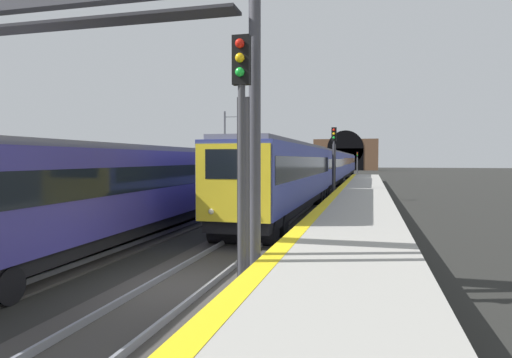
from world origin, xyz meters
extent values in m
plane|color=black|center=(0.00, 0.00, 0.00)|extent=(320.00, 320.00, 0.00)
cube|color=#9E9B93|center=(0.00, -3.85, 0.47)|extent=(112.00, 3.63, 0.94)
cube|color=yellow|center=(0.00, -2.29, 0.94)|extent=(112.00, 0.50, 0.01)
cube|color=#383533|center=(0.00, 0.00, 0.03)|extent=(160.00, 3.17, 0.06)
cube|color=gray|center=(0.00, 0.72, 0.14)|extent=(160.00, 0.07, 0.15)
cube|color=gray|center=(0.00, -0.72, 0.14)|extent=(160.00, 0.07, 0.15)
cube|color=#383533|center=(0.00, 4.53, 0.03)|extent=(160.00, 2.73, 0.06)
cube|color=gray|center=(0.00, 5.25, 0.14)|extent=(160.00, 0.07, 0.15)
cube|color=gray|center=(0.00, 3.82, 0.14)|extent=(160.00, 0.07, 0.15)
cube|color=navy|center=(13.89, 0.00, 2.45)|extent=(19.04, 2.90, 2.83)
cube|color=black|center=(13.89, 0.00, 2.79)|extent=(18.28, 2.92, 1.02)
cube|color=slate|center=(13.89, 0.00, 3.97)|extent=(18.46, 2.48, 0.20)
cube|color=black|center=(13.89, 0.00, 0.84)|extent=(18.66, 2.56, 0.54)
cylinder|color=black|center=(5.61, 0.06, 0.49)|extent=(1.00, 2.55, 0.98)
cylinder|color=black|center=(7.41, 0.04, 0.49)|extent=(1.00, 2.55, 0.98)
cylinder|color=black|center=(20.37, -0.04, 0.49)|extent=(1.00, 2.55, 0.98)
cylinder|color=black|center=(22.17, -0.06, 0.49)|extent=(1.00, 2.55, 0.98)
cube|color=yellow|center=(4.34, 0.07, 2.38)|extent=(0.14, 2.66, 2.68)
cube|color=black|center=(4.29, 0.07, 3.02)|extent=(0.05, 1.94, 1.02)
sphere|color=#F2EACC|center=(4.28, -0.69, 1.38)|extent=(0.20, 0.20, 0.20)
sphere|color=#F2EACC|center=(4.29, 0.83, 1.38)|extent=(0.20, 0.20, 0.20)
cube|color=navy|center=(33.59, 0.00, 2.45)|extent=(19.04, 2.90, 2.83)
cube|color=black|center=(33.59, 0.00, 2.78)|extent=(18.28, 2.92, 0.81)
cube|color=slate|center=(33.59, 0.00, 3.97)|extent=(18.46, 2.48, 0.20)
cube|color=black|center=(33.59, 0.00, 0.84)|extent=(18.66, 2.56, 0.54)
cylinder|color=black|center=(25.49, 0.06, 0.49)|extent=(1.00, 2.55, 0.98)
cylinder|color=black|center=(27.29, 0.04, 0.49)|extent=(1.00, 2.55, 0.98)
cylinder|color=black|center=(39.89, -0.04, 0.49)|extent=(1.00, 2.55, 0.98)
cylinder|color=black|center=(41.69, -0.06, 0.49)|extent=(1.00, 2.55, 0.98)
cube|color=navy|center=(53.30, 0.00, 2.45)|extent=(19.04, 2.90, 2.83)
cube|color=black|center=(53.30, 0.00, 2.87)|extent=(18.28, 2.92, 0.89)
cube|color=slate|center=(53.30, 0.00, 3.97)|extent=(18.46, 2.48, 0.20)
cube|color=black|center=(53.30, 0.00, 0.84)|extent=(18.66, 2.56, 0.54)
cylinder|color=black|center=(44.78, 0.06, 0.49)|extent=(1.00, 2.55, 0.98)
cylinder|color=black|center=(46.58, 0.05, 0.49)|extent=(1.00, 2.55, 0.98)
cylinder|color=black|center=(60.01, -0.05, 0.49)|extent=(1.00, 2.55, 0.98)
cylinder|color=black|center=(61.81, -0.06, 0.49)|extent=(1.00, 2.55, 0.98)
cube|color=navy|center=(73.00, 0.00, 2.45)|extent=(19.04, 2.90, 2.83)
cube|color=black|center=(73.00, 0.00, 2.93)|extent=(18.28, 2.92, 0.83)
cube|color=slate|center=(73.00, 0.00, 3.97)|extent=(18.46, 2.48, 0.20)
cube|color=black|center=(73.00, 0.00, 0.84)|extent=(18.66, 2.56, 0.54)
cylinder|color=black|center=(64.81, 0.06, 0.49)|extent=(1.00, 2.55, 0.98)
cylinder|color=black|center=(66.61, 0.04, 0.49)|extent=(1.00, 2.55, 0.98)
cylinder|color=black|center=(79.39, -0.04, 0.49)|extent=(1.00, 2.55, 0.98)
cylinder|color=black|center=(81.19, -0.06, 0.49)|extent=(1.00, 2.55, 0.98)
cube|color=navy|center=(5.18, 4.53, 2.20)|extent=(20.53, 3.33, 2.61)
cube|color=black|center=(5.18, 4.53, 2.52)|extent=(19.71, 3.33, 0.83)
cube|color=slate|center=(5.18, 4.53, 3.60)|extent=(19.90, 2.89, 0.20)
cube|color=black|center=(5.18, 4.53, 0.72)|extent=(20.11, 2.98, 0.47)
cylinder|color=black|center=(12.52, 4.72, 0.42)|extent=(0.91, 2.59, 0.84)
cylinder|color=black|center=(14.32, 4.77, 0.42)|extent=(0.91, 2.59, 0.84)
cube|color=navy|center=(26.22, 4.53, 2.20)|extent=(20.53, 3.33, 2.61)
cube|color=black|center=(26.22, 4.53, 2.41)|extent=(19.71, 3.33, 0.77)
cube|color=slate|center=(26.22, 4.53, 3.60)|extent=(19.90, 2.89, 0.20)
cube|color=black|center=(26.22, 4.53, 0.72)|extent=(20.11, 2.98, 0.47)
cylinder|color=black|center=(17.14, 4.30, 0.42)|extent=(0.91, 2.59, 0.84)
cylinder|color=black|center=(18.93, 4.34, 0.42)|extent=(0.91, 2.59, 0.84)
cylinder|color=black|center=(33.50, 4.72, 0.42)|extent=(0.91, 2.59, 0.84)
cylinder|color=black|center=(35.30, 4.77, 0.42)|extent=(0.91, 2.59, 0.84)
cube|color=navy|center=(47.26, 4.53, 2.20)|extent=(20.53, 3.33, 2.61)
cube|color=black|center=(47.26, 4.53, 2.43)|extent=(19.71, 3.33, 0.81)
cube|color=slate|center=(47.26, 4.53, 3.60)|extent=(19.90, 2.89, 0.20)
cube|color=black|center=(47.26, 4.53, 0.72)|extent=(20.11, 2.98, 0.47)
cylinder|color=black|center=(38.28, 4.30, 0.42)|extent=(0.91, 2.59, 0.84)
cylinder|color=black|center=(40.08, 4.35, 0.42)|extent=(0.91, 2.59, 0.84)
cylinder|color=black|center=(54.44, 4.72, 0.42)|extent=(0.91, 2.59, 0.84)
cylinder|color=black|center=(56.24, 4.77, 0.42)|extent=(0.91, 2.59, 0.84)
cube|color=black|center=(26.22, 4.53, 4.15)|extent=(1.34, 1.71, 0.90)
cylinder|color=#38383D|center=(-0.81, -1.76, 2.39)|extent=(0.16, 0.16, 4.79)
cube|color=black|center=(-0.81, -1.76, 5.31)|extent=(0.20, 0.38, 1.05)
cube|color=#38383D|center=(-0.67, -1.76, 2.39)|extent=(0.04, 0.28, 4.31)
sphere|color=red|center=(-0.94, -1.76, 5.64)|extent=(0.20, 0.20, 0.20)
sphere|color=yellow|center=(-0.94, -1.76, 5.34)|extent=(0.20, 0.20, 0.20)
sphere|color=green|center=(-0.94, -1.76, 5.04)|extent=(0.20, 0.20, 0.20)
cylinder|color=#38383D|center=(24.43, -1.76, 2.28)|extent=(0.16, 0.16, 4.56)
cube|color=black|center=(24.43, -1.76, 5.09)|extent=(0.20, 0.38, 1.05)
cube|color=#38383D|center=(24.57, -1.76, 2.28)|extent=(0.04, 0.28, 4.10)
sphere|color=red|center=(24.30, -1.76, 5.41)|extent=(0.20, 0.20, 0.20)
sphere|color=yellow|center=(24.30, -1.76, 5.11)|extent=(0.20, 0.20, 0.20)
sphere|color=green|center=(24.30, -1.76, 4.81)|extent=(0.20, 0.20, 0.20)
cylinder|color=#4C4C54|center=(89.55, -1.76, 1.84)|extent=(0.16, 0.16, 3.68)
cube|color=black|center=(89.55, -1.76, 4.20)|extent=(0.20, 0.38, 1.05)
cube|color=#4C4C54|center=(89.69, -1.76, 1.84)|extent=(0.04, 0.28, 3.31)
sphere|color=red|center=(89.42, -1.76, 4.53)|extent=(0.20, 0.20, 0.20)
sphere|color=yellow|center=(89.42, -1.76, 4.23)|extent=(0.20, 0.20, 0.20)
sphere|color=green|center=(89.42, -1.76, 3.93)|extent=(0.20, 0.20, 0.20)
cylinder|color=#3F3F47|center=(0.01, -1.84, 3.56)|extent=(0.28, 0.28, 7.12)
cube|color=#2D2D33|center=(0.01, 2.27, 6.67)|extent=(0.70, 7.39, 0.08)
cube|color=brown|center=(117.27, 2.27, 4.39)|extent=(2.02, 17.87, 8.77)
cube|color=black|center=(116.22, 2.27, 3.07)|extent=(0.12, 10.01, 6.14)
cylinder|color=black|center=(116.22, 2.27, 6.14)|extent=(0.12, 10.01, 10.01)
cylinder|color=#595B60|center=(35.06, 10.60, 4.13)|extent=(0.22, 0.22, 8.25)
cylinder|color=#595B60|center=(35.06, 9.53, 7.65)|extent=(0.08, 2.13, 0.08)
camera|label=1|loc=(-10.04, -4.45, 3.20)|focal=31.12mm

